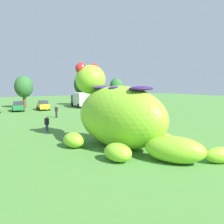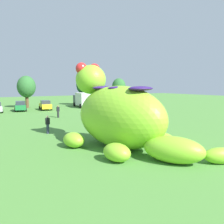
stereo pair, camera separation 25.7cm
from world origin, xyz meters
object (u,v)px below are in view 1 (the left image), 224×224
Objects in this scene: spectator_far_side at (111,107)px; car_yellow at (43,105)px; box_truck at (80,99)px; spectator_mid_field at (56,112)px; spectator_by_cars at (47,125)px; giant_inflatable_creature at (120,116)px; car_green at (18,106)px; spectator_wandering at (105,116)px.

car_yellow is at bearing 129.03° from spectator_far_side.
box_truck is 15.13m from spectator_mid_field.
box_truck reaches higher than spectator_by_cars.
giant_inflatable_creature is 31.05m from box_truck.
car_green is 11.78m from spectator_mid_field.
spectator_far_side is at bearing -88.14° from box_truck.
spectator_mid_field is (2.87, -11.43, -0.01)m from car_green.
spectator_mid_field is 10.67m from spectator_by_cars.
spectator_mid_field and spectator_far_side have the same top height.
spectator_wandering is (4.58, 9.75, -1.47)m from giant_inflatable_creature.
spectator_far_side is (13.86, 10.58, 0.00)m from spectator_by_cars.
giant_inflatable_creature is 6.94× the size of spectator_wandering.
spectator_mid_field and spectator_by_cars have the same top height.
giant_inflatable_creature reaches higher than spectator_by_cars.
giant_inflatable_creature reaches higher than car_yellow.
spectator_mid_field is 9.57m from spectator_far_side.
spectator_wandering is (-5.82, -19.49, -0.75)m from box_truck.
box_truck reaches higher than car_green.
spectator_far_side is at bearing 53.37° from spectator_wandering.
giant_inflatable_creature is at bearing -94.06° from spectator_mid_field.
giant_inflatable_creature reaches higher than box_truck.
car_green is 12.08m from box_truck.
spectator_by_cars is at bearing -121.79° from box_truck.
giant_inflatable_creature reaches higher than car_green.
spectator_far_side is (8.20, -10.12, -0.01)m from car_yellow.
spectator_far_side is at bearing 59.22° from giant_inflatable_creature.
spectator_by_cars is 8.01m from spectator_wandering.
spectator_far_side is at bearing 37.37° from spectator_by_cars.
box_truck is at bearing 2.74° from car_green.
spectator_mid_field is at bearing -75.90° from car_green.
spectator_mid_field is at bearing 66.13° from spectator_by_cars.
spectator_wandering is (7.68, 2.27, 0.00)m from spectator_by_cars.
car_yellow is at bearing 74.72° from spectator_by_cars.
car_green is at bearing 93.29° from giant_inflatable_creature.
spectator_mid_field is at bearing -127.38° from box_truck.
car_yellow is 11.02m from spectator_mid_field.
spectator_far_side is at bearing 4.93° from spectator_mid_field.
car_green is 0.65× the size of box_truck.
car_green reaches higher than spectator_wandering.
spectator_by_cars is at bearing -113.87° from spectator_mid_field.
giant_inflatable_creature is at bearing -109.57° from box_truck.
car_yellow is 0.65× the size of box_truck.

